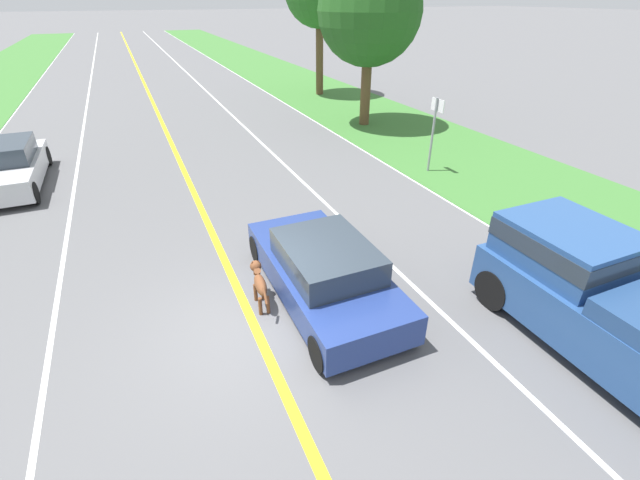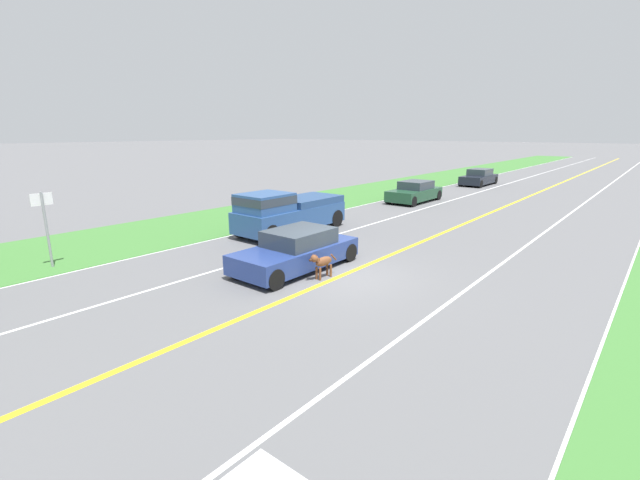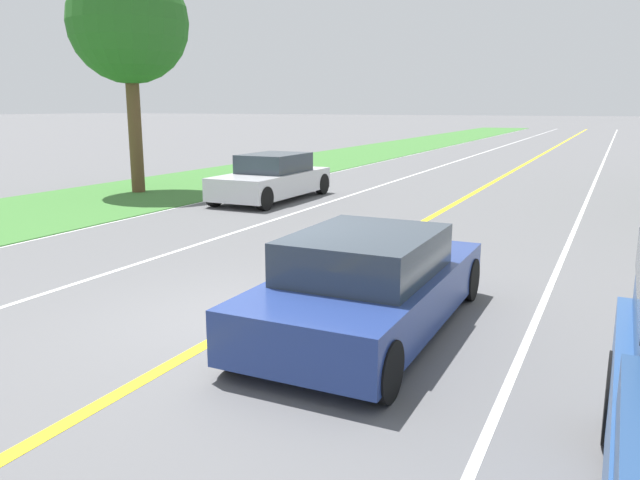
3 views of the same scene
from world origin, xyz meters
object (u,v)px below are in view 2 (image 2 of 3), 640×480
car_trailing_near (415,192)px  car_trailing_mid (479,178)px  pickup_truck (287,211)px  ego_car (297,251)px  dog (322,262)px  street_sign (45,221)px

car_trailing_near → car_trailing_mid: car_trailing_mid is taller
pickup_truck → car_trailing_mid: pickup_truck is taller
ego_car → dog: (-1.27, 0.26, -0.08)m
street_sign → ego_car: bearing=-141.3°
ego_car → car_trailing_near: bearing=-76.8°
dog → car_trailing_mid: (4.82, -27.12, 0.10)m
dog → car_trailing_near: 16.18m
ego_car → car_trailing_mid: (3.55, -26.86, 0.02)m
pickup_truck → street_sign: (2.53, 8.67, 0.63)m
dog → car_trailing_near: car_trailing_near is taller
pickup_truck → street_sign: 9.06m
car_trailing_mid → pickup_truck: bearing=89.3°
ego_car → pickup_truck: size_ratio=0.82×
pickup_truck → car_trailing_near: bearing=-91.4°
street_sign → car_trailing_near: bearing=-97.9°
dog → pickup_truck: pickup_truck is taller
car_trailing_near → ego_car: bearing=103.2°
car_trailing_near → street_sign: size_ratio=1.72×
car_trailing_mid → street_sign: size_ratio=1.77×
ego_car → street_sign: 8.22m
ego_car → car_trailing_near: 15.59m
dog → car_trailing_mid: bearing=-74.9°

